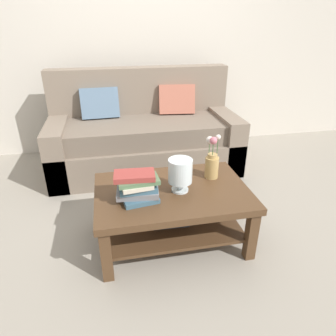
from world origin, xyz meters
TOP-DOWN VIEW (x-y plane):
  - ground_plane at (0.00, 0.00)m, footprint 10.00×10.00m
  - back_wall at (0.00, 1.65)m, footprint 6.40×0.12m
  - couch at (-0.12, 0.95)m, footprint 2.01×0.90m
  - coffee_table at (-0.09, -0.39)m, footprint 1.10×0.74m
  - book_stack_main at (-0.34, -0.46)m, footprint 0.30×0.25m
  - glass_hurricane_vase at (-0.04, -0.41)m, footprint 0.17×0.17m
  - flower_pitcher at (0.25, -0.26)m, footprint 0.11×0.11m

SIDE VIEW (x-z plane):
  - ground_plane at x=0.00m, z-range 0.00..0.00m
  - coffee_table at x=-0.09m, z-range 0.10..0.54m
  - couch at x=-0.12m, z-range -0.17..0.89m
  - book_stack_main at x=-0.34m, z-range 0.43..0.63m
  - flower_pitcher at x=0.25m, z-range 0.39..0.74m
  - glass_hurricane_vase at x=-0.04m, z-range 0.46..0.71m
  - back_wall at x=0.00m, z-range 0.00..2.70m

